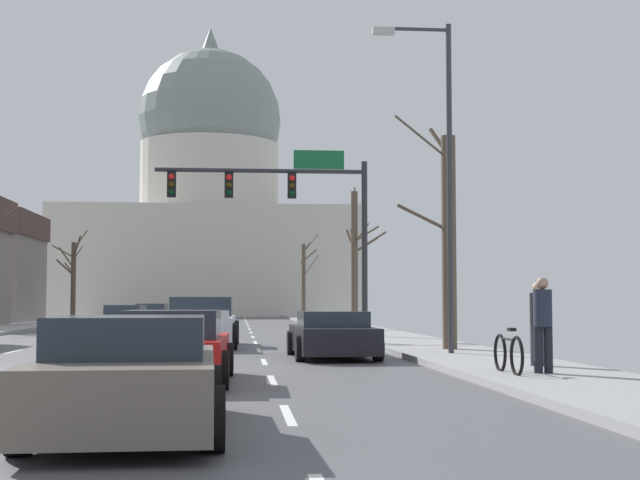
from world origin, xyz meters
name	(u,v)px	position (x,y,z in m)	size (l,w,h in m)	color
ground	(103,368)	(0.00, 0.00, 0.02)	(20.00, 180.00, 0.20)	#505055
signal_gantry	(290,201)	(4.80, 14.23, 5.15)	(7.91, 0.41, 6.95)	#28282D
street_lamp_right	(440,159)	(7.96, 2.70, 5.03)	(2.03, 0.24, 8.37)	#333338
capitol_building	(209,208)	(0.00, 74.68, 10.86)	(29.39, 18.06, 29.49)	beige
pickup_truck_near_00	(201,324)	(1.71, 9.42, 0.71)	(2.44, 5.76, 1.57)	silver
sedan_near_01	(332,336)	(5.27, 3.29, 0.56)	(2.14, 4.69, 1.18)	black
sedan_near_02	(174,349)	(1.74, -3.69, 0.59)	(2.10, 4.58, 1.28)	#B71414
sedan_near_03	(131,377)	(1.70, -10.04, 0.61)	(2.11, 4.63, 1.28)	#6B6056
sedan_oncoming_00	(124,320)	(-2.04, 21.22, 0.60)	(2.10, 4.48, 1.27)	silver
sedan_oncoming_01	(151,316)	(-1.85, 32.07, 0.61)	(2.12, 4.75, 1.30)	silver
bare_tree_00	(355,257)	(8.32, 22.75, 3.47)	(1.93, 1.93, 6.70)	brown
bare_tree_02	(448,238)	(8.62, 4.77, 3.17)	(1.79, 1.47, 6.36)	brown
bare_tree_03	(73,277)	(-8.39, 45.26, 3.10)	(2.27, 2.61, 6.29)	#4C3D2D
bare_tree_04	(304,279)	(8.00, 51.76, 3.18)	(1.49, 2.42, 6.47)	brown
pedestrian_00	(543,320)	(8.37, -3.89, 1.10)	(0.35, 0.34, 1.73)	black
pedestrian_01	(538,319)	(8.92, -1.96, 1.07)	(0.35, 0.34, 1.69)	#33333D
bicycle_parked	(508,354)	(7.76, -3.77, 0.49)	(0.12, 1.77, 0.85)	black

